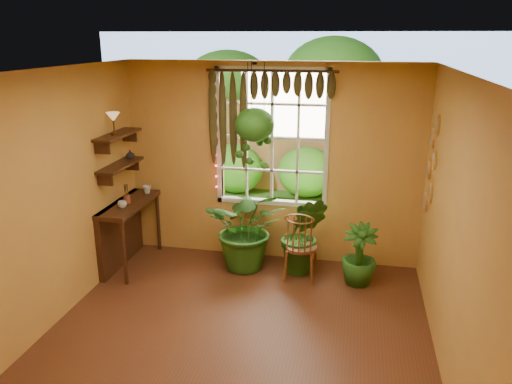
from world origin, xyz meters
TOP-DOWN VIEW (x-y plane):
  - floor at (0.00, 0.00)m, footprint 4.50×4.50m
  - ceiling at (0.00, 0.00)m, footprint 4.50×4.50m
  - wall_back at (0.00, 2.25)m, footprint 4.00×0.00m
  - wall_left at (-2.00, 0.00)m, footprint 0.00×4.50m
  - wall_right at (2.00, 0.00)m, footprint 0.00×4.50m
  - window at (0.00, 2.28)m, footprint 1.52×0.10m
  - valance_vine at (-0.08, 2.16)m, footprint 1.70×0.12m
  - string_lights at (-0.76, 2.19)m, footprint 0.03×0.03m
  - wall_plates at (1.98, 1.79)m, footprint 0.04×0.32m
  - counter_ledge at (-1.91, 1.60)m, footprint 0.40×1.20m
  - shelf_lower at (-1.88, 1.60)m, footprint 0.25×0.90m
  - shelf_upper at (-1.88, 1.60)m, footprint 0.25×0.90m
  - backyard at (0.24, 6.87)m, footprint 14.00×10.00m
  - windsor_chair at (0.49, 1.64)m, footprint 0.43×0.45m
  - potted_plant_left at (-0.24, 1.82)m, footprint 1.07×0.94m
  - potted_plant_mid at (0.50, 1.81)m, footprint 0.60×0.49m
  - potted_plant_right at (1.22, 1.66)m, footprint 0.45×0.45m
  - hanging_basket at (-0.18, 1.98)m, footprint 0.51×0.51m
  - cup_a at (-1.78, 1.38)m, footprint 0.13×0.13m
  - cup_b at (-1.72, 2.02)m, footprint 0.12×0.12m
  - brush_jar at (-1.80, 1.56)m, footprint 0.09×0.09m
  - shelf_vase at (-1.87, 1.89)m, footprint 0.14×0.14m
  - tiffany_lamp at (-1.86, 1.49)m, footprint 0.17×0.17m

SIDE VIEW (x-z plane):
  - floor at x=0.00m, z-range 0.00..0.00m
  - windsor_chair at x=0.49m, z-range -0.23..0.85m
  - potted_plant_right at x=1.22m, z-range 0.00..0.78m
  - potted_plant_mid at x=0.50m, z-range 0.00..1.07m
  - counter_ledge at x=-1.91m, z-range 0.10..1.00m
  - potted_plant_left at x=-0.24m, z-range 0.00..1.15m
  - cup_a at x=-1.78m, z-range 0.90..0.99m
  - cup_b at x=-1.72m, z-range 0.90..1.01m
  - brush_jar at x=-1.80m, z-range 0.86..1.19m
  - backyard at x=0.24m, z-range -4.72..7.28m
  - wall_back at x=0.00m, z-range -0.65..3.35m
  - wall_left at x=-2.00m, z-range -0.90..3.60m
  - wall_right at x=2.00m, z-range -0.90..3.60m
  - shelf_lower at x=-1.88m, z-range 1.38..1.42m
  - shelf_vase at x=-1.87m, z-range 1.42..1.54m
  - wall_plates at x=1.98m, z-range 1.00..2.10m
  - window at x=0.00m, z-range 0.77..2.63m
  - string_lights at x=-0.76m, z-range 0.98..2.52m
  - shelf_upper at x=-1.88m, z-range 1.78..1.82m
  - hanging_basket at x=-0.18m, z-range 1.22..2.56m
  - tiffany_lamp at x=-1.86m, z-range 1.88..2.17m
  - valance_vine at x=-0.08m, z-range 1.73..2.83m
  - ceiling at x=0.00m, z-range 2.70..2.70m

